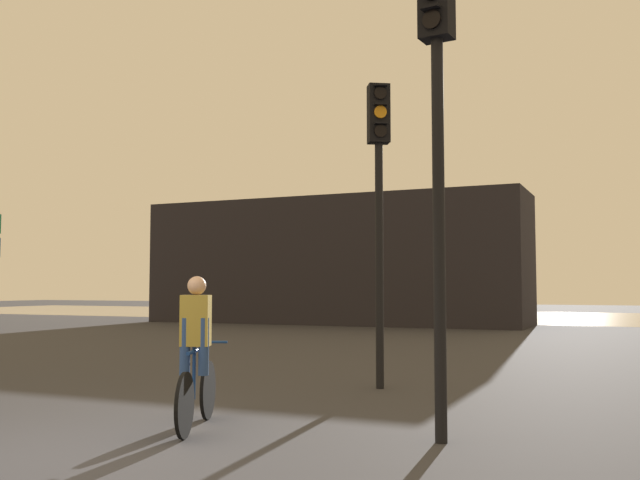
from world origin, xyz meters
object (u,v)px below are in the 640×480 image
object	(u,v)px
distant_building	(334,262)
traffic_light_near_right	(437,100)
cyclist	(196,352)
traffic_light_center	(379,176)

from	to	relation	value
distant_building	traffic_light_near_right	size ratio (longest dim) A/B	3.26
traffic_light_near_right	cyclist	xyz separation A→B (m)	(-2.54, -0.43, -2.55)
traffic_light_near_right	distant_building	bearing A→B (deg)	-58.06
cyclist	traffic_light_near_right	bearing A→B (deg)	-10.82
distant_building	traffic_light_near_right	xyz separation A→B (m)	(9.88, -20.70, 0.79)
distant_building	cyclist	size ratio (longest dim) A/B	9.83
traffic_light_center	traffic_light_near_right	bearing A→B (deg)	86.94
traffic_light_center	distant_building	bearing A→B (deg)	-96.39
distant_building	traffic_light_center	size ratio (longest dim) A/B	3.47
distant_building	cyclist	distance (m)	22.43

